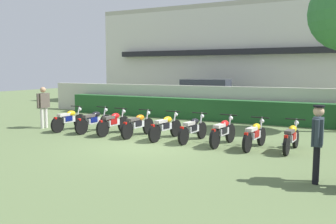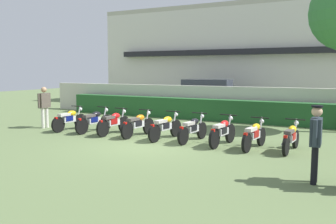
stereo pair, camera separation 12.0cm
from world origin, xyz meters
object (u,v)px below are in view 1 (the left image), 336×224
(motorcycle_in_row_3, at_px, (138,124))
(motorcycle_in_row_8, at_px, (291,137))
(parked_car, at_px, (208,96))
(motorcycle_in_row_0, at_px, (69,120))
(motorcycle_in_row_7, at_px, (255,135))
(inspector_person, at_px, (43,104))
(officer_0, at_px, (317,137))
(motorcycle_in_row_6, at_px, (223,132))
(motorcycle_in_row_1, at_px, (94,121))
(motorcycle_in_row_5, at_px, (193,129))
(motorcycle_in_row_4, at_px, (165,127))
(motorcycle_in_row_2, at_px, (113,123))

(motorcycle_in_row_3, bearing_deg, motorcycle_in_row_8, -84.69)
(parked_car, xyz_separation_m, motorcycle_in_row_0, (-2.51, -9.06, -0.48))
(parked_car, relative_size, motorcycle_in_row_8, 2.55)
(motorcycle_in_row_7, distance_m, inspector_person, 8.90)
(officer_0, bearing_deg, parked_car, -61.19)
(motorcycle_in_row_6, relative_size, officer_0, 1.09)
(motorcycle_in_row_8, bearing_deg, motorcycle_in_row_6, 96.18)
(motorcycle_in_row_1, xyz_separation_m, motorcycle_in_row_7, (6.37, -0.20, -0.01))
(motorcycle_in_row_5, distance_m, motorcycle_in_row_8, 3.21)
(officer_0, bearing_deg, motorcycle_in_row_0, -18.16)
(officer_0, bearing_deg, motorcycle_in_row_8, -73.71)
(motorcycle_in_row_1, xyz_separation_m, inspector_person, (-2.51, -0.14, 0.58))
(motorcycle_in_row_3, bearing_deg, motorcycle_in_row_4, -86.39)
(parked_car, xyz_separation_m, inspector_person, (-3.90, -9.03, 0.10))
(motorcycle_in_row_6, xyz_separation_m, motorcycle_in_row_8, (2.11, 0.09, -0.02))
(inspector_person, distance_m, officer_0, 11.27)
(parked_car, distance_m, motorcycle_in_row_5, 9.35)
(motorcycle_in_row_0, xyz_separation_m, motorcycle_in_row_2, (2.12, 0.08, 0.00))
(motorcycle_in_row_7, height_order, inspector_person, inspector_person)
(motorcycle_in_row_0, height_order, motorcycle_in_row_6, motorcycle_in_row_6)
(officer_0, bearing_deg, motorcycle_in_row_7, -55.79)
(motorcycle_in_row_5, height_order, motorcycle_in_row_7, motorcycle_in_row_5)
(motorcycle_in_row_6, height_order, inspector_person, inspector_person)
(motorcycle_in_row_8, xyz_separation_m, inspector_person, (-9.95, -0.09, 0.59))
(motorcycle_in_row_4, distance_m, inspector_person, 5.75)
(motorcycle_in_row_2, relative_size, motorcycle_in_row_5, 1.00)
(motorcycle_in_row_0, xyz_separation_m, motorcycle_in_row_8, (8.56, 0.13, -0.01))
(parked_car, relative_size, motorcycle_in_row_7, 2.57)
(motorcycle_in_row_0, distance_m, inspector_person, 1.51)
(motorcycle_in_row_6, height_order, officer_0, officer_0)
(parked_car, distance_m, inspector_person, 9.83)
(motorcycle_in_row_1, height_order, motorcycle_in_row_7, motorcycle_in_row_1)
(motorcycle_in_row_1, height_order, motorcycle_in_row_3, motorcycle_in_row_1)
(motorcycle_in_row_2, xyz_separation_m, inspector_person, (-3.51, -0.04, 0.57))
(parked_car, relative_size, motorcycle_in_row_3, 2.46)
(motorcycle_in_row_4, xyz_separation_m, motorcycle_in_row_8, (4.23, 0.02, -0.02))
(motorcycle_in_row_4, height_order, motorcycle_in_row_8, motorcycle_in_row_4)
(motorcycle_in_row_1, bearing_deg, motorcycle_in_row_4, -85.91)
(motorcycle_in_row_1, xyz_separation_m, motorcycle_in_row_4, (3.21, -0.07, 0.00))
(motorcycle_in_row_3, xyz_separation_m, motorcycle_in_row_6, (3.28, -0.11, 0.01))
(motorcycle_in_row_8, bearing_deg, motorcycle_in_row_3, 93.44)
(parked_car, height_order, officer_0, parked_car)
(motorcycle_in_row_3, bearing_deg, motorcycle_in_row_2, 98.78)
(motorcycle_in_row_0, bearing_deg, motorcycle_in_row_4, -84.93)
(motorcycle_in_row_1, distance_m, motorcycle_in_row_4, 3.21)
(motorcycle_in_row_3, relative_size, inspector_person, 1.09)
(inspector_person, xyz_separation_m, officer_0, (10.90, -2.85, -0.03))
(motorcycle_in_row_1, height_order, motorcycle_in_row_6, motorcycle_in_row_6)
(motorcycle_in_row_2, height_order, motorcycle_in_row_8, motorcycle_in_row_2)
(motorcycle_in_row_7, height_order, motorcycle_in_row_8, motorcycle_in_row_7)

